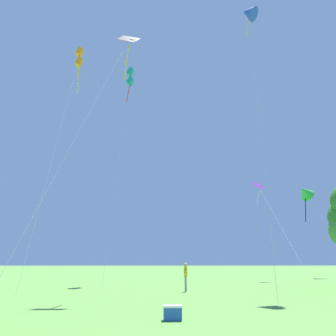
{
  "coord_description": "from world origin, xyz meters",
  "views": [
    {
      "loc": [
        -1.62,
        -4.96,
        1.74
      ],
      "look_at": [
        -0.58,
        23.78,
        9.39
      ],
      "focal_mm": 38.0,
      "sensor_mm": 36.0,
      "label": 1
    }
  ],
  "objects_px": {
    "kite_purple_streamer": "(260,191)",
    "kite_blue_delta": "(248,13)",
    "person_in_red_shirt": "(186,274)",
    "kite_orange_box": "(79,59)",
    "kite_green_small": "(305,192)",
    "kite_black_large": "(126,50)",
    "kite_teal_box": "(130,78)",
    "picnic_cooler": "(173,313)"
  },
  "relations": [
    {
      "from": "kite_teal_box",
      "to": "picnic_cooler",
      "type": "relative_size",
      "value": 36.64
    },
    {
      "from": "person_in_red_shirt",
      "to": "kite_blue_delta",
      "type": "bearing_deg",
      "value": 2.14
    },
    {
      "from": "kite_blue_delta",
      "to": "picnic_cooler",
      "type": "height_order",
      "value": "kite_blue_delta"
    },
    {
      "from": "kite_purple_streamer",
      "to": "person_in_red_shirt",
      "type": "height_order",
      "value": "kite_purple_streamer"
    },
    {
      "from": "kite_teal_box",
      "to": "kite_green_small",
      "type": "bearing_deg",
      "value": 23.15
    },
    {
      "from": "kite_purple_streamer",
      "to": "kite_blue_delta",
      "type": "relative_size",
      "value": 0.57
    },
    {
      "from": "kite_green_small",
      "to": "person_in_red_shirt",
      "type": "bearing_deg",
      "value": -129.38
    },
    {
      "from": "kite_orange_box",
      "to": "kite_teal_box",
      "type": "bearing_deg",
      "value": 46.69
    },
    {
      "from": "kite_orange_box",
      "to": "kite_purple_streamer",
      "type": "bearing_deg",
      "value": 19.68
    },
    {
      "from": "person_in_red_shirt",
      "to": "kite_purple_streamer",
      "type": "bearing_deg",
      "value": 55.7
    },
    {
      "from": "kite_blue_delta",
      "to": "kite_green_small",
      "type": "bearing_deg",
      "value": 59.9
    },
    {
      "from": "kite_black_large",
      "to": "person_in_red_shirt",
      "type": "height_order",
      "value": "kite_black_large"
    },
    {
      "from": "kite_blue_delta",
      "to": "kite_green_small",
      "type": "relative_size",
      "value": 1.83
    },
    {
      "from": "kite_orange_box",
      "to": "kite_teal_box",
      "type": "distance_m",
      "value": 6.48
    },
    {
      "from": "kite_teal_box",
      "to": "kite_orange_box",
      "type": "bearing_deg",
      "value": -133.31
    },
    {
      "from": "kite_teal_box",
      "to": "person_in_red_shirt",
      "type": "relative_size",
      "value": 12.85
    },
    {
      "from": "person_in_red_shirt",
      "to": "picnic_cooler",
      "type": "distance_m",
      "value": 11.24
    },
    {
      "from": "kite_orange_box",
      "to": "kite_black_large",
      "type": "bearing_deg",
      "value": -59.41
    },
    {
      "from": "kite_teal_box",
      "to": "kite_green_small",
      "type": "xyz_separation_m",
      "value": [
        21.79,
        9.32,
        -10.5
      ]
    },
    {
      "from": "kite_purple_streamer",
      "to": "person_in_red_shirt",
      "type": "relative_size",
      "value": 6.99
    },
    {
      "from": "person_in_red_shirt",
      "to": "kite_orange_box",
      "type": "bearing_deg",
      "value": 143.53
    },
    {
      "from": "kite_black_large",
      "to": "picnic_cooler",
      "type": "height_order",
      "value": "kite_black_large"
    },
    {
      "from": "kite_orange_box",
      "to": "kite_black_large",
      "type": "relative_size",
      "value": 1.24
    },
    {
      "from": "kite_purple_streamer",
      "to": "kite_blue_delta",
      "type": "xyz_separation_m",
      "value": [
        -3.94,
        -13.09,
        11.34
      ]
    },
    {
      "from": "kite_orange_box",
      "to": "picnic_cooler",
      "type": "distance_m",
      "value": 27.87
    },
    {
      "from": "kite_green_small",
      "to": "kite_purple_streamer",
      "type": "bearing_deg",
      "value": -136.86
    },
    {
      "from": "kite_blue_delta",
      "to": "picnic_cooler",
      "type": "bearing_deg",
      "value": -119.77
    },
    {
      "from": "kite_blue_delta",
      "to": "kite_green_small",
      "type": "distance_m",
      "value": 25.78
    },
    {
      "from": "kite_purple_streamer",
      "to": "kite_black_large",
      "type": "height_order",
      "value": "kite_black_large"
    },
    {
      "from": "kite_orange_box",
      "to": "kite_green_small",
      "type": "xyz_separation_m",
      "value": [
        26.2,
        14.0,
        -9.76
      ]
    },
    {
      "from": "person_in_red_shirt",
      "to": "kite_black_large",
      "type": "bearing_deg",
      "value": -154.06
    },
    {
      "from": "kite_green_small",
      "to": "kite_orange_box",
      "type": "bearing_deg",
      "value": -151.89
    },
    {
      "from": "kite_orange_box",
      "to": "kite_blue_delta",
      "type": "distance_m",
      "value": 15.72
    },
    {
      "from": "picnic_cooler",
      "to": "kite_teal_box",
      "type": "bearing_deg",
      "value": 98.54
    },
    {
      "from": "kite_green_small",
      "to": "picnic_cooler",
      "type": "height_order",
      "value": "kite_green_small"
    },
    {
      "from": "kite_orange_box",
      "to": "kite_green_small",
      "type": "relative_size",
      "value": 1.85
    },
    {
      "from": "kite_black_large",
      "to": "kite_green_small",
      "type": "relative_size",
      "value": 1.49
    },
    {
      "from": "person_in_red_shirt",
      "to": "kite_teal_box",
      "type": "bearing_deg",
      "value": 112.5
    },
    {
      "from": "kite_teal_box",
      "to": "kite_black_large",
      "type": "xyz_separation_m",
      "value": [
        0.74,
        -13.4,
        -5.43
      ]
    },
    {
      "from": "kite_orange_box",
      "to": "kite_teal_box",
      "type": "xyz_separation_m",
      "value": [
        4.41,
        4.68,
        0.75
      ]
    },
    {
      "from": "kite_blue_delta",
      "to": "kite_green_small",
      "type": "xyz_separation_m",
      "value": [
        11.92,
        20.57,
        -9.96
      ]
    },
    {
      "from": "kite_teal_box",
      "to": "kite_green_small",
      "type": "distance_m",
      "value": 25.92
    }
  ]
}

